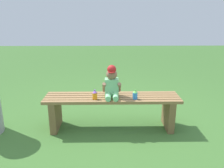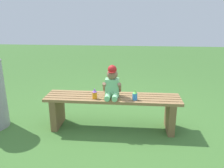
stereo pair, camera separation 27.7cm
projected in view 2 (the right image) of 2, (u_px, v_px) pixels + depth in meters
ground_plane at (113, 127)px, 3.01m from camera, size 16.00×16.00×0.00m
park_bench at (113, 107)px, 2.92m from camera, size 1.71×0.38×0.44m
child_figure at (112, 83)px, 2.82m from camera, size 0.23×0.27×0.40m
sippy_cup_left at (95, 94)px, 2.79m from camera, size 0.06×0.06×0.12m
sippy_cup_right at (135, 95)px, 2.75m from camera, size 0.06×0.06×0.12m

